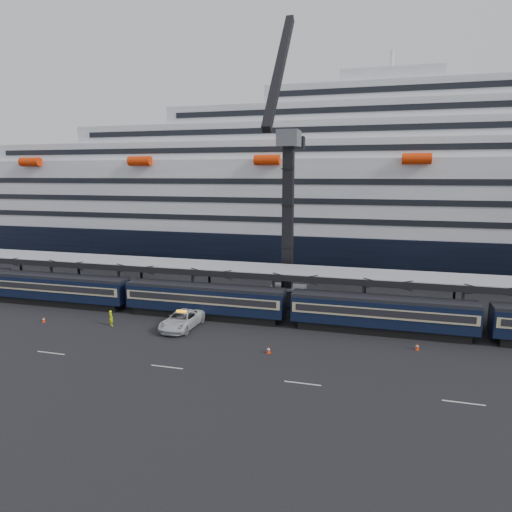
# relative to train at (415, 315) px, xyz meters

# --- Properties ---
(ground) EXTENTS (260.00, 260.00, 0.00)m
(ground) POSITION_rel_train_xyz_m (4.65, -10.00, -2.20)
(ground) COLOR black
(ground) RESTS_ON ground
(train) EXTENTS (133.05, 3.00, 4.05)m
(train) POSITION_rel_train_xyz_m (0.00, 0.00, 0.00)
(train) COLOR black
(train) RESTS_ON ground
(canopy) EXTENTS (130.00, 6.25, 5.53)m
(canopy) POSITION_rel_train_xyz_m (4.65, 4.00, 3.05)
(canopy) COLOR gray
(canopy) RESTS_ON ground
(cruise_ship) EXTENTS (214.09, 28.84, 34.00)m
(cruise_ship) POSITION_rel_train_xyz_m (3.57, 35.99, 10.14)
(cruise_ship) COLOR black
(cruise_ship) RESTS_ON ground
(crane_dark_near) EXTENTS (4.50, 17.75, 35.08)m
(crane_dark_near) POSITION_rel_train_xyz_m (-15.35, 8.59, 9.73)
(crane_dark_near) COLOR #4F5157
(crane_dark_near) RESTS_ON ground
(pickup_truck) EXTENTS (3.27, 6.74, 1.85)m
(pickup_truck) POSITION_rel_train_xyz_m (-24.38, -4.20, -1.28)
(pickup_truck) COLOR silver
(pickup_truck) RESTS_ON ground
(worker) EXTENTS (0.76, 0.68, 1.74)m
(worker) POSITION_rel_train_xyz_m (-32.32, -5.51, -1.33)
(worker) COLOR #E5FF0D
(worker) RESTS_ON ground
(traffic_cone_a) EXTENTS (0.34, 0.34, 0.67)m
(traffic_cone_a) POSITION_rel_train_xyz_m (-40.44, -6.51, -1.87)
(traffic_cone_a) COLOR red
(traffic_cone_a) RESTS_ON ground
(traffic_cone_b) EXTENTS (0.37, 0.37, 0.74)m
(traffic_cone_b) POSITION_rel_train_xyz_m (-13.52, -8.60, -1.83)
(traffic_cone_b) COLOR red
(traffic_cone_b) RESTS_ON ground
(traffic_cone_c) EXTENTS (0.36, 0.36, 0.72)m
(traffic_cone_c) POSITION_rel_train_xyz_m (0.07, -4.00, -1.84)
(traffic_cone_c) COLOR red
(traffic_cone_c) RESTS_ON ground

